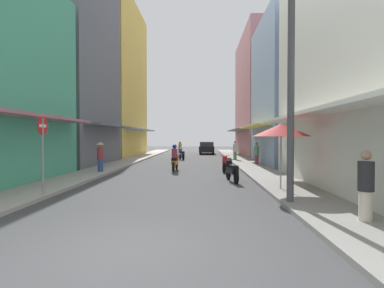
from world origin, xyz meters
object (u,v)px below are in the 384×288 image
Objects in this scene: pedestrian_far at (366,188)px; street_sign_no_entry at (43,145)px; motorbike_red at (227,163)px; pedestrian_foreground at (257,154)px; pedestrian_crossing at (100,156)px; motorbike_blue at (181,154)px; motorbike_green at (180,150)px; utility_pole at (291,84)px; motorbike_orange at (175,159)px; motorbike_black at (232,170)px; pedestrian_midway at (235,151)px; vendor_umbrella at (281,130)px; parked_car at (207,148)px.

street_sign_no_entry is at bearing 163.26° from pedestrian_far.
motorbike_red is 4.42m from pedestrian_foreground.
pedestrian_crossing is at bearing 93.43° from street_sign_no_entry.
street_sign_no_entry is (-3.30, -16.70, 1.21)m from motorbike_blue.
pedestrian_crossing is (-6.94, -1.20, 0.48)m from motorbike_red.
utility_pole is (4.81, -21.64, 2.81)m from motorbike_green.
utility_pole is (4.16, -8.82, 2.81)m from motorbike_orange.
motorbike_black is at bearing -55.29° from motorbike_orange.
motorbike_green is 1.11× the size of pedestrian_foreground.
motorbike_red is 8.01m from pedestrian_midway.
motorbike_blue and motorbike_red have the same top height.
street_sign_no_entry is at bearing -101.18° from motorbike_blue.
motorbike_black is (2.94, -4.24, -0.20)m from motorbike_orange.
pedestrian_far is at bearing -44.73° from pedestrian_crossing.
motorbike_green is 0.68× the size of street_sign_no_entry.
motorbike_blue is 17.07m from street_sign_no_entry.
utility_pole is (4.38, -17.41, 3.01)m from motorbike_blue.
motorbike_green is 0.74× the size of vendor_umbrella.
motorbike_orange is 1.01× the size of motorbike_black.
pedestrian_foreground is at bearing 71.66° from motorbike_black.
vendor_umbrella is (0.09, -14.05, 1.38)m from pedestrian_midway.
vendor_umbrella is at bearing -72.87° from motorbike_blue.
motorbike_red is 0.66× the size of street_sign_no_entry.
motorbike_green is at bearing 92.88° from motorbike_orange.
motorbike_orange is 11.95m from pedestrian_far.
motorbike_orange is 8.89m from street_sign_no_entry.
pedestrian_crossing is at bearing -156.86° from motorbike_orange.
utility_pole is 7.92m from street_sign_no_entry.
motorbike_blue is (0.42, -4.22, -0.20)m from motorbike_green.
pedestrian_far is at bearing -63.95° from motorbike_orange.
pedestrian_midway is 0.64× the size of street_sign_no_entry.
motorbike_green is 22.34m from utility_pole.
pedestrian_far is 0.25× the size of utility_pole.
utility_pole is 2.60× the size of street_sign_no_entry.
utility_pole is at bearing -75.03° from motorbike_black.
motorbike_orange is 1.07× the size of pedestrian_midway.
pedestrian_midway is at bearing -78.23° from parked_car.
motorbike_red is 0.71× the size of vendor_umbrella.
motorbike_red is at bearing -87.36° from parked_car.
pedestrian_far is 3.46m from utility_pole.
pedestrian_foreground is (5.64, -5.36, 0.31)m from motorbike_blue.
motorbike_black is at bearing 122.70° from vendor_umbrella.
motorbike_black is 3.33m from vendor_umbrella.
parked_car is 0.60× the size of utility_pole.
motorbike_blue is at bearing -84.27° from motorbike_green.
parked_car is (2.40, 9.42, 0.24)m from motorbike_blue.
vendor_umbrella is at bearing -84.68° from parked_car.
pedestrian_crossing reaches higher than motorbike_orange.
motorbike_blue is 1.01× the size of motorbike_red.
motorbike_orange is (0.64, -12.82, 0.00)m from motorbike_green.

